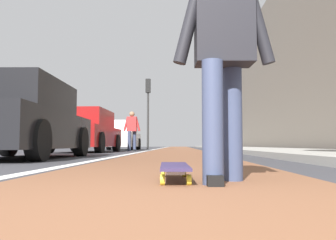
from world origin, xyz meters
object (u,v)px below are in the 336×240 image
at_px(parked_car_mid, 86,132).
at_px(traffic_light, 148,100).
at_px(parked_car_far, 120,136).
at_px(pedestrian_distant, 132,128).
at_px(skater_person, 223,48).
at_px(parked_car_near, 20,121).
at_px(skateboard, 175,168).

distance_m(parked_car_mid, traffic_light, 8.21).
distance_m(parked_car_far, traffic_light, 3.21).
bearing_deg(pedestrian_distant, parked_car_far, 17.67).
relative_size(parked_car_far, traffic_light, 1.05).
distance_m(parked_car_far, pedestrian_distant, 3.60).
bearing_deg(traffic_light, skater_person, -173.27).
bearing_deg(traffic_light, pedestrian_distant, 177.95).
distance_m(skater_person, parked_car_mid, 10.74).
distance_m(parked_car_near, parked_car_mid, 5.83).
height_order(parked_car_near, pedestrian_distant, pedestrian_distant).
relative_size(parked_car_near, pedestrian_distant, 2.53).
xyz_separation_m(parked_car_near, pedestrian_distant, (8.16, -1.07, 0.23)).
bearing_deg(skater_person, parked_car_near, 38.27).
distance_m(skateboard, pedestrian_distant, 12.48).
relative_size(skateboard, parked_car_far, 0.20).
relative_size(parked_car_mid, parked_car_far, 1.03).
bearing_deg(parked_car_far, skateboard, -169.02).
bearing_deg(parked_car_mid, pedestrian_distant, -29.71).
distance_m(skateboard, parked_car_far, 16.02).
bearing_deg(pedestrian_distant, traffic_light, -2.05).
bearing_deg(parked_car_near, parked_car_far, 0.09).
bearing_deg(skateboard, parked_car_far, 10.98).
xyz_separation_m(parked_car_far, pedestrian_distant, (-3.42, -1.09, 0.25)).
relative_size(skater_person, parked_car_far, 0.38).
bearing_deg(pedestrian_distant, skater_person, -169.50).
bearing_deg(traffic_light, skateboard, -174.32).
distance_m(skateboard, skater_person, 0.92).
xyz_separation_m(parked_car_near, traffic_light, (13.61, -1.27, 2.11)).
bearing_deg(parked_car_mid, traffic_light, -11.12).
bearing_deg(parked_car_mid, parked_car_near, -177.41).
bearing_deg(parked_car_near, traffic_light, -5.32).
bearing_deg(pedestrian_distant, skateboard, -170.94).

